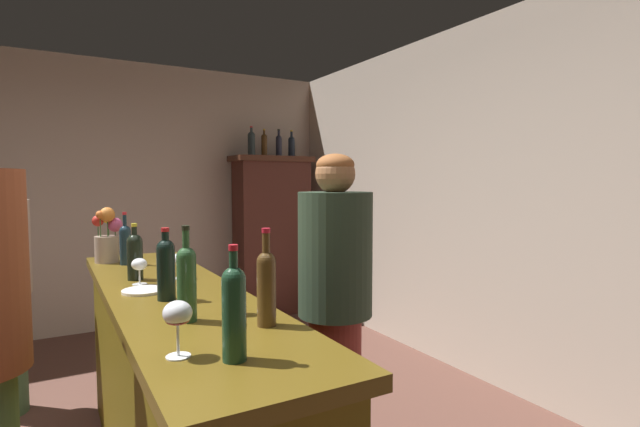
% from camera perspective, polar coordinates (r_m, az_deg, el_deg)
% --- Properties ---
extents(wall_back, '(5.73, 0.12, 2.68)m').
position_cam_1_polar(wall_back, '(5.15, -30.22, 1.75)').
color(wall_back, beige).
rests_on(wall_back, ground).
extents(wall_right, '(0.12, 6.52, 2.68)m').
position_cam_1_polar(wall_right, '(3.41, 26.39, 1.02)').
color(wall_right, beige).
rests_on(wall_right, ground).
extents(bar_counter, '(0.56, 2.45, 0.99)m').
position_cam_1_polar(bar_counter, '(2.43, -16.95, -20.26)').
color(bar_counter, '#58470D').
rests_on(bar_counter, ground).
extents(display_cabinet, '(0.88, 0.43, 1.76)m').
position_cam_1_polar(display_cabinet, '(5.34, -5.80, -2.23)').
color(display_cabinet, '#49211A').
rests_on(display_cabinet, ground).
extents(wine_bottle_merlot, '(0.07, 0.07, 0.34)m').
position_cam_1_polar(wine_bottle_merlot, '(1.65, -6.47, -8.40)').
color(wine_bottle_merlot, '#4B3418').
rests_on(wine_bottle_merlot, bar_counter).
extents(wine_bottle_riesling, '(0.07, 0.07, 0.34)m').
position_cam_1_polar(wine_bottle_riesling, '(1.75, -15.76, -7.68)').
color(wine_bottle_riesling, '#284E2A').
rests_on(wine_bottle_riesling, bar_counter).
extents(wine_bottle_syrah, '(0.08, 0.08, 0.29)m').
position_cam_1_polar(wine_bottle_syrah, '(2.56, -21.38, -4.61)').
color(wine_bottle_syrah, black).
rests_on(wine_bottle_syrah, bar_counter).
extents(wine_bottle_malbec, '(0.07, 0.07, 0.31)m').
position_cam_1_polar(wine_bottle_malbec, '(3.04, -22.38, -3.27)').
color(wine_bottle_malbec, '#192D38').
rests_on(wine_bottle_malbec, bar_counter).
extents(wine_bottle_pinot, '(0.07, 0.07, 0.32)m').
position_cam_1_polar(wine_bottle_pinot, '(1.35, -10.31, -11.21)').
color(wine_bottle_pinot, '#1B3B25').
rests_on(wine_bottle_pinot, bar_counter).
extents(wine_bottle_rose, '(0.08, 0.08, 0.30)m').
position_cam_1_polar(wine_bottle_rose, '(2.09, -18.05, -6.05)').
color(wine_bottle_rose, black).
rests_on(wine_bottle_rose, bar_counter).
extents(wine_glass_front, '(0.07, 0.07, 0.13)m').
position_cam_1_polar(wine_glass_front, '(2.44, -20.92, -5.87)').
color(wine_glass_front, white).
rests_on(wine_glass_front, bar_counter).
extents(wine_glass_mid, '(0.08, 0.08, 0.13)m').
position_cam_1_polar(wine_glass_mid, '(2.52, -16.73, -5.41)').
color(wine_glass_mid, white).
rests_on(wine_glass_mid, bar_counter).
extents(wine_glass_rear, '(0.06, 0.06, 0.13)m').
position_cam_1_polar(wine_glass_rear, '(1.82, -10.45, -8.98)').
color(wine_glass_rear, white).
rests_on(wine_glass_rear, bar_counter).
extents(wine_glass_spare, '(0.08, 0.08, 0.16)m').
position_cam_1_polar(wine_glass_spare, '(1.42, -16.77, -11.72)').
color(wine_glass_spare, white).
rests_on(wine_glass_spare, bar_counter).
extents(flower_arrangement, '(0.17, 0.14, 0.34)m').
position_cam_1_polar(flower_arrangement, '(3.17, -24.22, -2.52)').
color(flower_arrangement, tan).
rests_on(flower_arrangement, bar_counter).
extents(cheese_plate, '(0.19, 0.19, 0.01)m').
position_cam_1_polar(cheese_plate, '(2.29, -20.48, -8.69)').
color(cheese_plate, white).
rests_on(cheese_plate, bar_counter).
extents(display_bottle_left, '(0.08, 0.08, 0.32)m').
position_cam_1_polar(display_bottle_left, '(5.23, -8.25, 8.46)').
color(display_bottle_left, '#232F30').
rests_on(display_bottle_left, display_cabinet).
extents(display_bottle_midleft, '(0.07, 0.07, 0.30)m').
position_cam_1_polar(display_bottle_midleft, '(5.29, -6.73, 8.32)').
color(display_bottle_midleft, '#4C3012').
rests_on(display_bottle_midleft, display_cabinet).
extents(display_bottle_center, '(0.07, 0.07, 0.30)m').
position_cam_1_polar(display_bottle_center, '(5.36, -4.98, 8.27)').
color(display_bottle_center, '#232536').
rests_on(display_bottle_center, display_cabinet).
extents(display_bottle_midright, '(0.08, 0.08, 0.30)m').
position_cam_1_polar(display_bottle_midright, '(5.43, -3.45, 8.18)').
color(display_bottle_midright, '#1C2533').
rests_on(display_bottle_midright, display_cabinet).
extents(patron_tall, '(0.33, 0.33, 1.55)m').
position_cam_1_polar(patron_tall, '(3.62, -33.93, -6.89)').
color(patron_tall, '#446745').
rests_on(patron_tall, ground).
extents(bartender, '(0.38, 0.38, 1.62)m').
position_cam_1_polar(bartender, '(2.46, 1.82, -10.23)').
color(bartender, maroon).
rests_on(bartender, ground).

